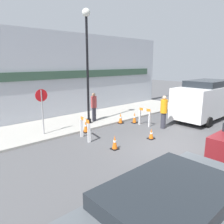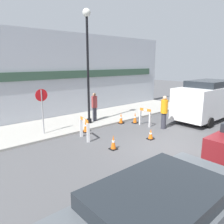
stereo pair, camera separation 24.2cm
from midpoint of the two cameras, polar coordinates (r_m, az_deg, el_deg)
ground_plane at (r=9.60m, az=14.93°, el=-9.57°), size 60.00×60.00×0.00m
sidewalk_slab at (r=13.80m, az=-7.48°, el=-2.10°), size 18.00×3.58×0.11m
storefront_facade at (r=14.93m, az=-11.94°, el=9.38°), size 18.00×0.22×5.50m
streetlamp_post at (r=12.45m, az=-7.09°, el=14.97°), size 0.44×0.44×6.26m
stop_sign at (r=11.11m, az=-18.42°, el=1.91°), size 0.60×0.06×2.23m
barricade_0 at (r=12.68m, az=7.99°, el=-1.18°), size 0.19×0.75×1.02m
barricade_1 at (r=10.39m, az=-7.71°, el=-4.16°), size 0.32×0.94×1.04m
traffic_cone_0 at (r=13.21m, az=5.38°, el=-1.52°), size 0.30×0.30×0.66m
traffic_cone_1 at (r=13.07m, az=1.71°, el=-1.66°), size 0.30×0.30×0.66m
traffic_cone_2 at (r=11.51m, az=-7.48°, el=-3.80°), size 0.30×0.30×0.65m
traffic_cone_3 at (r=10.62m, az=9.55°, el=-5.73°), size 0.30×0.30×0.50m
traffic_cone_4 at (r=9.25m, az=-0.04°, el=-8.00°), size 0.30×0.30×0.62m
person_worker at (r=12.26m, az=12.82°, el=0.25°), size 0.51×0.51×1.83m
person_pedestrian at (r=13.18m, az=-5.28°, el=1.58°), size 0.45×0.45×1.70m
work_van at (r=15.08m, az=23.04°, el=3.32°), size 5.37×2.21×2.50m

